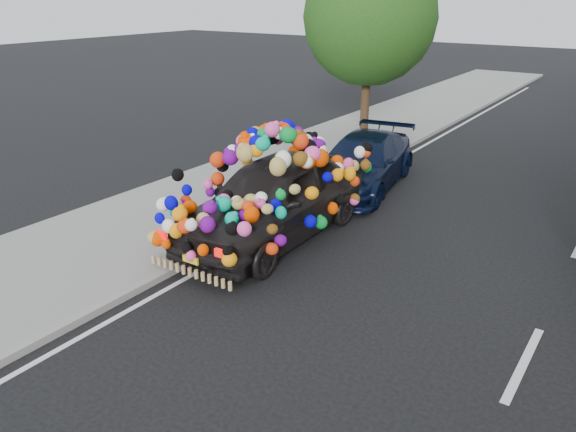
{
  "coord_description": "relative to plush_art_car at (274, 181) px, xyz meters",
  "views": [
    {
      "loc": [
        4.55,
        -7.16,
        4.79
      ],
      "look_at": [
        -0.92,
        0.82,
        0.9
      ],
      "focal_mm": 35.0,
      "sensor_mm": 36.0,
      "label": 1
    }
  ],
  "objects": [
    {
      "name": "navy_sedan",
      "position": [
        0.02,
        3.9,
        -0.54
      ],
      "size": [
        2.59,
        4.86,
        1.34
      ],
      "primitive_type": "imported",
      "rotation": [
        0.0,
        0.0,
        0.16
      ],
      "color": "black",
      "rests_on": "ground"
    },
    {
      "name": "lane_markings",
      "position": [
        5.39,
        -1.58,
        -1.21
      ],
      "size": [
        6.0,
        50.0,
        0.01
      ],
      "primitive_type": null,
      "color": "silver",
      "rests_on": "ground"
    },
    {
      "name": "kerb",
      "position": [
        -0.56,
        -1.58,
        -1.15
      ],
      "size": [
        0.15,
        60.0,
        0.13
      ],
      "primitive_type": "cube",
      "color": "gray",
      "rests_on": "ground"
    },
    {
      "name": "tree_near_sidewalk",
      "position": [
        -2.01,
        7.92,
        2.81
      ],
      "size": [
        4.2,
        4.2,
        6.13
      ],
      "color": "#332114",
      "rests_on": "ground"
    },
    {
      "name": "sidewalk",
      "position": [
        -2.51,
        -1.58,
        -1.15
      ],
      "size": [
        4.0,
        60.0,
        0.12
      ],
      "primitive_type": "cube",
      "color": "gray",
      "rests_on": "ground"
    },
    {
      "name": "plush_art_car",
      "position": [
        0.0,
        0.0,
        0.0
      ],
      "size": [
        2.41,
        5.2,
        2.35
      ],
      "rotation": [
        0.0,
        0.0,
        0.01
      ],
      "color": "black",
      "rests_on": "ground"
    },
    {
      "name": "ground",
      "position": [
        1.79,
        -1.58,
        -1.21
      ],
      "size": [
        100.0,
        100.0,
        0.0
      ],
      "primitive_type": "plane",
      "color": "black",
      "rests_on": "ground"
    }
  ]
}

